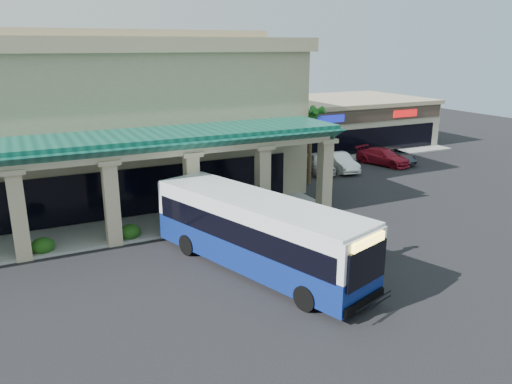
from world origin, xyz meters
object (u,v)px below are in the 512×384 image
car_white (339,162)px  car_red (383,157)px  car_silver (320,163)px  car_gray (395,155)px  pedestrian (380,240)px  transit_bus (257,235)px

car_white → car_red: 4.90m
car_white → car_red: car_white is taller
car_silver → car_gray: size_ratio=0.95×
car_silver → car_gray: car_silver is taller
pedestrian → car_white: 18.35m
transit_bus → pedestrian: transit_bus is taller
transit_bus → car_red: bearing=17.9°
car_silver → car_white: bearing=8.5°
pedestrian → car_red: bearing=-3.8°
pedestrian → transit_bus: bearing=112.9°
car_gray → car_white: bearing=-169.1°
transit_bus → car_white: 20.98m
transit_bus → pedestrian: 6.44m
car_red → car_gray: 1.53m
transit_bus → car_red: 24.79m
car_red → car_gray: size_ratio=1.03×
pedestrian → car_red: 21.24m
car_white → car_gray: car_white is taller
pedestrian → car_red: pedestrian is taller
pedestrian → car_silver: 17.90m
car_gray → car_silver: bearing=-172.2°
pedestrian → car_white: size_ratio=0.41×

